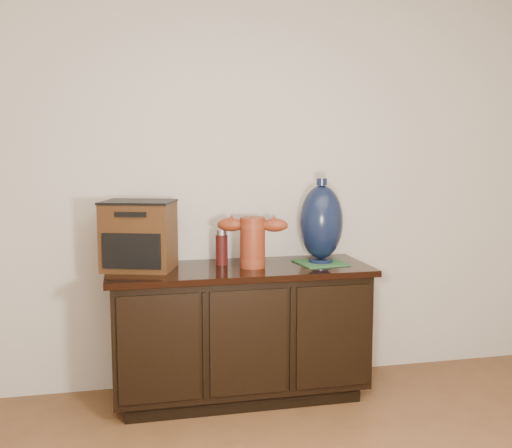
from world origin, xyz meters
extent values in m
plane|color=beige|center=(0.00, 2.50, 1.30)|extent=(4.50, 0.00, 4.50)
cube|color=black|center=(0.00, 2.23, 0.04)|extent=(1.29, 0.45, 0.08)
cube|color=black|center=(0.00, 2.23, 0.40)|extent=(1.40, 0.50, 0.64)
cube|color=black|center=(0.00, 2.23, 0.74)|extent=(1.46, 0.56, 0.03)
cube|color=black|center=(-0.47, 1.97, 0.40)|extent=(0.41, 0.01, 0.56)
cube|color=black|center=(0.00, 1.97, 0.40)|extent=(0.41, 0.01, 0.56)
cube|color=black|center=(0.47, 1.97, 0.40)|extent=(0.41, 0.01, 0.56)
cylinder|color=maroon|center=(0.07, 2.20, 0.89)|extent=(0.17, 0.17, 0.28)
cylinder|color=#48170E|center=(0.07, 2.20, 0.79)|extent=(0.18, 0.18, 0.03)
cylinder|color=#48170E|center=(0.07, 2.20, 0.99)|extent=(0.18, 0.18, 0.03)
ellipsoid|color=maroon|center=(-0.05, 2.24, 0.99)|extent=(0.16, 0.11, 0.07)
ellipsoid|color=maroon|center=(0.19, 2.17, 0.99)|extent=(0.16, 0.11, 0.07)
cube|color=#3B210E|center=(-0.54, 2.29, 0.94)|extent=(0.43, 0.39, 0.36)
cube|color=black|center=(-0.59, 2.14, 0.88)|extent=(0.30, 0.10, 0.19)
cube|color=black|center=(-0.54, 2.29, 1.12)|extent=(0.45, 0.40, 0.01)
cube|color=#285A2D|center=(0.48, 2.23, 0.76)|extent=(0.29, 0.29, 0.01)
cylinder|color=black|center=(0.48, 2.23, 0.77)|extent=(0.14, 0.14, 0.02)
ellipsoid|color=black|center=(0.48, 2.23, 0.99)|extent=(0.28, 0.28, 0.42)
cylinder|color=black|center=(0.48, 2.23, 1.22)|extent=(0.06, 0.06, 0.04)
cylinder|color=#5A100F|center=(-0.08, 2.31, 0.84)|extent=(0.07, 0.07, 0.17)
cylinder|color=silver|center=(-0.08, 2.31, 0.94)|extent=(0.06, 0.06, 0.03)
camera|label=1|loc=(-0.62, -0.99, 1.40)|focal=42.00mm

